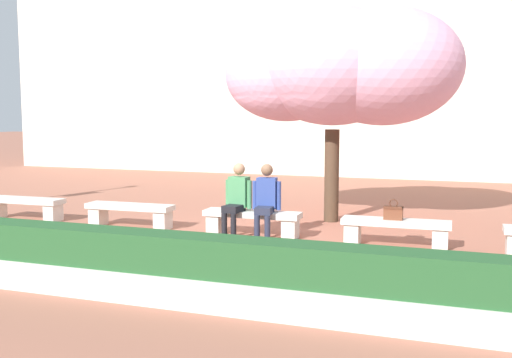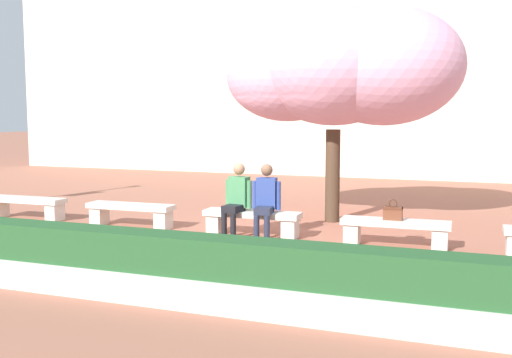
# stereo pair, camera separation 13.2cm
# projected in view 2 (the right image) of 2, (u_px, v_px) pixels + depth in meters

# --- Properties ---
(ground_plane) EXTENTS (100.00, 100.00, 0.00)m
(ground_plane) POSITION_uv_depth(u_px,v_px,m) (252.00, 236.00, 10.60)
(ground_plane) COLOR #9E604C
(building_facade) EXTENTS (28.00, 4.00, 10.17)m
(building_facade) POSITION_uv_depth(u_px,v_px,m) (374.00, 32.00, 21.57)
(building_facade) COLOR beige
(building_facade) RESTS_ON ground
(stone_bench_west_end) EXTENTS (1.75, 0.46, 0.45)m
(stone_bench_west_end) POSITION_uv_depth(u_px,v_px,m) (26.00, 205.00, 12.30)
(stone_bench_west_end) COLOR beige
(stone_bench_west_end) RESTS_ON ground
(stone_bench_near_west) EXTENTS (1.75, 0.46, 0.45)m
(stone_bench_near_west) POSITION_uv_depth(u_px,v_px,m) (131.00, 211.00, 11.44)
(stone_bench_near_west) COLOR beige
(stone_bench_near_west) RESTS_ON ground
(stone_bench_center) EXTENTS (1.75, 0.46, 0.45)m
(stone_bench_center) POSITION_uv_depth(u_px,v_px,m) (252.00, 219.00, 10.57)
(stone_bench_center) COLOR beige
(stone_bench_center) RESTS_ON ground
(stone_bench_near_east) EXTENTS (1.75, 0.46, 0.45)m
(stone_bench_near_east) POSITION_uv_depth(u_px,v_px,m) (395.00, 229.00, 9.70)
(stone_bench_near_east) COLOR beige
(stone_bench_near_east) RESTS_ON ground
(person_seated_left) EXTENTS (0.51, 0.71, 1.29)m
(person_seated_left) POSITION_uv_depth(u_px,v_px,m) (237.00, 197.00, 10.57)
(person_seated_left) COLOR black
(person_seated_left) RESTS_ON ground
(person_seated_right) EXTENTS (0.51, 0.71, 1.29)m
(person_seated_right) POSITION_uv_depth(u_px,v_px,m) (266.00, 198.00, 10.38)
(person_seated_right) COLOR black
(person_seated_right) RESTS_ON ground
(handbag) EXTENTS (0.30, 0.15, 0.34)m
(handbag) POSITION_uv_depth(u_px,v_px,m) (393.00, 212.00, 9.66)
(handbag) COLOR brown
(handbag) RESTS_ON stone_bench_near_east
(cherry_tree_main) EXTENTS (4.65, 3.26, 4.25)m
(cherry_tree_main) POSITION_uv_depth(u_px,v_px,m) (343.00, 69.00, 11.71)
(cherry_tree_main) COLOR #473323
(cherry_tree_main) RESTS_ON ground
(planter_hedge_foreground) EXTENTS (16.65, 0.50, 0.80)m
(planter_hedge_foreground) POSITION_uv_depth(u_px,v_px,m) (135.00, 266.00, 6.99)
(planter_hedge_foreground) COLOR beige
(planter_hedge_foreground) RESTS_ON ground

